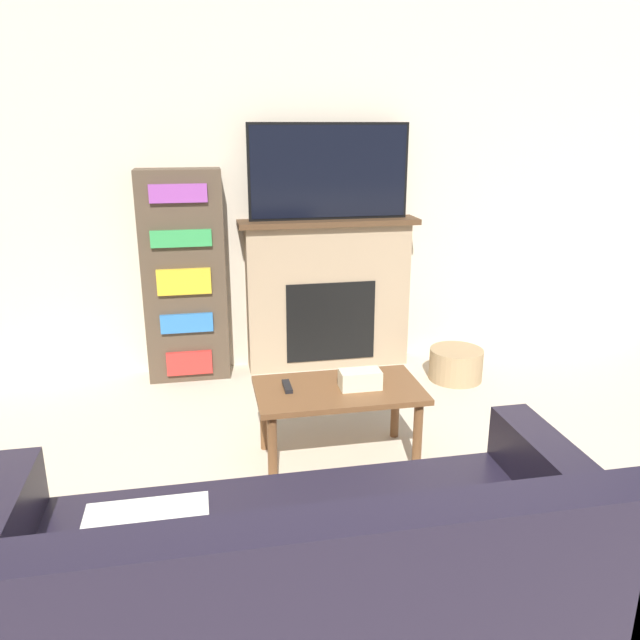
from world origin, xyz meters
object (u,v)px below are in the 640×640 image
couch (303,594)px  bookshelf (184,277)px  fireplace (328,294)px  tv (329,172)px  coffee_table (339,398)px  storage_basket (456,364)px

couch → bookshelf: bearing=98.3°
fireplace → couch: (-0.65, -2.74, -0.29)m
fireplace → tv: (0.00, -0.02, 0.90)m
coffee_table → storage_basket: size_ratio=2.33×
couch → storage_basket: (1.51, 2.27, -0.16)m
coffee_table → tv: bearing=80.5°
fireplace → storage_basket: size_ratio=3.42×
fireplace → bookshelf: 1.07m
coffee_table → storage_basket: (1.09, 0.95, -0.25)m
tv → bookshelf: (-1.05, -0.00, -0.72)m
storage_basket → couch: bearing=-123.7°
bookshelf → tv: bearing=0.1°
fireplace → couch: 2.83m
fireplace → coffee_table: 1.45m
tv → bookshelf: bearing=-179.9°
tv → couch: tv is taller
tv → couch: size_ratio=0.54×
storage_basket → coffee_table: bearing=-138.9°
coffee_table → bookshelf: bookshelf is taller
tv → fireplace: bearing=90.0°
fireplace → bookshelf: (-1.05, -0.02, 0.18)m
couch → coffee_table: 1.39m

